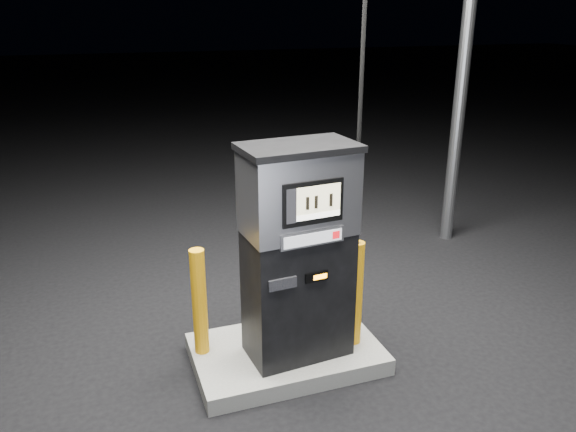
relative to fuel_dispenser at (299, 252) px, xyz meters
name	(u,v)px	position (x,y,z in m)	size (l,w,h in m)	color
ground	(286,361)	(-0.07, 0.09, -1.08)	(80.00, 80.00, 0.00)	black
pump_island	(286,354)	(-0.07, 0.09, -1.01)	(1.60, 1.00, 0.15)	slate
fuel_dispenser	(299,252)	(0.00, 0.00, 0.00)	(1.02, 0.61, 3.76)	black
bollard_left	(199,302)	(-0.78, 0.27, -0.46)	(0.13, 0.13, 0.95)	#F3A20D
bollard_right	(355,293)	(0.51, -0.03, -0.46)	(0.13, 0.13, 0.95)	#F3A20D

